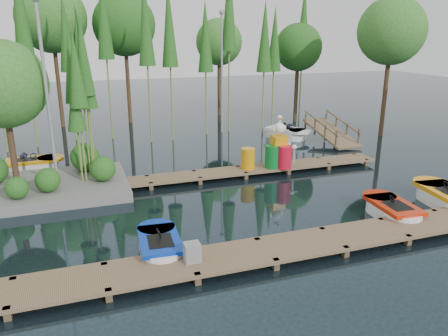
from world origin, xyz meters
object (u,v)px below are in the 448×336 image
object	(u,v)px
boat_red	(392,211)
boat_yellow_far	(32,165)
boat_blue	(160,246)
drum_cluster	(280,152)
island	(27,111)
yellow_barrel	(248,159)
utility_cabinet	(192,252)

from	to	relation	value
boat_red	boat_yellow_far	distance (m)	15.28
boat_red	boat_yellow_far	xyz separation A→B (m)	(-11.85, 9.65, 0.03)
boat_blue	boat_yellow_far	size ratio (longest dim) A/B	0.95
boat_blue	drum_cluster	xyz separation A→B (m)	(6.47, 5.62, 0.74)
island	boat_blue	bearing A→B (deg)	-61.51
boat_blue	yellow_barrel	world-z (taller)	yellow_barrel
boat_blue	yellow_barrel	distance (m)	7.68
island	boat_blue	distance (m)	8.03
boat_red	island	bearing A→B (deg)	154.34
utility_cabinet	yellow_barrel	size ratio (longest dim) A/B	0.56
boat_yellow_far	drum_cluster	xyz separation A→B (m)	(10.41, -3.96, 0.70)
boat_yellow_far	yellow_barrel	world-z (taller)	boat_yellow_far
boat_blue	yellow_barrel	xyz separation A→B (m)	(5.03, 5.78, 0.52)
boat_red	drum_cluster	size ratio (longest dim) A/B	1.14
boat_yellow_far	yellow_barrel	xyz separation A→B (m)	(8.98, -3.80, 0.48)
island	boat_blue	size ratio (longest dim) A/B	2.67
drum_cluster	utility_cabinet	bearing A→B (deg)	-130.50
boat_yellow_far	utility_cabinet	xyz separation A→B (m)	(4.57, -10.80, 0.28)
utility_cabinet	drum_cluster	bearing A→B (deg)	49.50
utility_cabinet	yellow_barrel	bearing A→B (deg)	57.82
boat_red	boat_yellow_far	bearing A→B (deg)	145.25
yellow_barrel	drum_cluster	distance (m)	1.46
island	boat_blue	xyz separation A→B (m)	(3.57, -6.57, -2.94)
island	drum_cluster	size ratio (longest dim) A/B	2.94
boat_red	yellow_barrel	world-z (taller)	yellow_barrel
drum_cluster	boat_blue	bearing A→B (deg)	-139.01
island	utility_cabinet	bearing A→B (deg)	-61.72
boat_blue	drum_cluster	distance (m)	8.60
island	boat_red	distance (m)	13.57
boat_blue	yellow_barrel	size ratio (longest dim) A/B	2.78
boat_yellow_far	utility_cabinet	distance (m)	11.73
yellow_barrel	utility_cabinet	bearing A→B (deg)	-122.18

